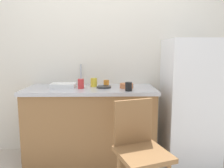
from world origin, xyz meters
TOP-DOWN VIEW (x-y plane):
  - back_wall at (0.00, 1.00)m, footprint 4.80×0.10m
  - cabinet_base at (-0.05, 0.65)m, footprint 1.45×0.60m
  - countertop at (-0.05, 0.65)m, footprint 1.49×0.64m
  - faucet at (-0.19, 0.90)m, footprint 0.02×0.02m
  - refrigerator at (1.13, 0.66)m, footprint 0.60×0.57m
  - chair at (0.41, -0.12)m, footprint 0.51×0.51m
  - dish_tray at (-0.37, 0.67)m, footprint 0.28×0.20m
  - terracotta_bowl at (0.36, 0.62)m, footprint 0.15×0.15m
  - hotplate at (0.10, 0.64)m, footprint 0.17×0.17m
  - cup_black at (0.37, 0.43)m, footprint 0.07×0.07m
  - cup_red at (-0.16, 0.60)m, footprint 0.07×0.07m
  - cup_yellow at (-0.02, 0.73)m, footprint 0.08×0.08m
  - cup_orange at (0.13, 0.77)m, footprint 0.07×0.07m

SIDE VIEW (x-z plane):
  - cabinet_base at x=-0.05m, z-range 0.00..0.85m
  - chair at x=0.41m, z-range 0.05..0.94m
  - refrigerator at x=1.13m, z-range 0.00..1.45m
  - countertop at x=-0.05m, z-range 0.85..0.89m
  - hotplate at x=0.10m, z-range 0.89..0.91m
  - dish_tray at x=-0.37m, z-range 0.89..0.94m
  - terracotta_bowl at x=0.36m, z-range 0.89..0.94m
  - cup_orange at x=0.13m, z-range 0.89..0.96m
  - cup_black at x=0.37m, z-range 0.89..0.98m
  - cup_yellow at x=-0.02m, z-range 0.89..0.99m
  - cup_red at x=-0.16m, z-range 0.89..1.00m
  - faucet at x=-0.19m, z-range 0.89..1.15m
  - back_wall at x=0.00m, z-range 0.00..2.56m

